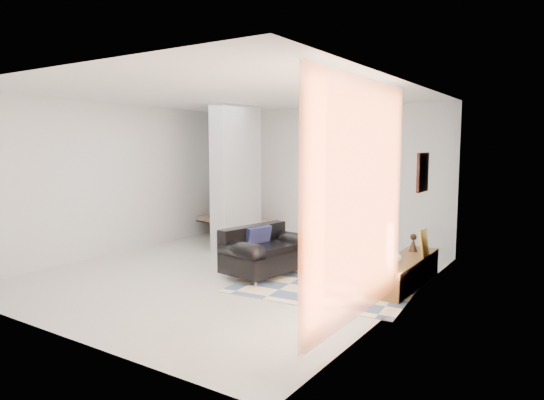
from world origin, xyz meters
The scene contains 17 objects.
floor centered at (0.00, 0.00, 0.00)m, with size 6.00×6.00×0.00m, color beige.
ceiling centered at (0.00, 0.00, 2.80)m, with size 6.00×6.00×0.00m, color white.
wall_back centered at (0.00, 3.00, 1.40)m, with size 6.00×6.00×0.00m, color silver.
wall_front centered at (0.00, -3.00, 1.40)m, with size 6.00×6.00×0.00m, color silver.
wall_left centered at (-2.75, 0.00, 1.40)m, with size 6.00×6.00×0.00m, color silver.
wall_right centered at (2.75, 0.00, 1.40)m, with size 6.00×6.00×0.00m, color silver.
partition_column centered at (-1.10, 1.60, 1.40)m, with size 0.35×1.20×2.80m, color #B2B7B9.
hallway_door centered at (-2.10, 2.96, 1.02)m, with size 0.85×0.06×2.04m, color silver.
curtain centered at (2.67, -1.15, 1.45)m, with size 2.55×2.55×0.00m, color #FB7942.
wall_art centered at (2.72, 0.90, 1.65)m, with size 0.04×0.45×0.55m, color #36170E.
media_console centered at (2.52, 0.90, 0.20)m, with size 0.45×1.88×0.80m.
loveseat centered at (0.48, 0.24, 0.36)m, with size 1.01×1.49×0.76m.
daybed centered at (-1.77, 2.48, 0.41)m, with size 2.08×1.20×0.77m.
area_rug centered at (1.60, 0.04, 0.01)m, with size 2.43×1.62×0.01m, color beige.
cylinder_lamp centered at (2.50, 0.27, 0.69)m, with size 0.11×0.11×0.59m, color white.
bronze_figurine centered at (2.47, 1.40, 0.53)m, with size 0.13×0.13×0.27m, color #2F1F14, non-canonical shape.
vase centered at (2.47, 0.56, 0.50)m, with size 0.19×0.19×0.20m, color white.
Camera 1 is at (4.68, -5.92, 2.01)m, focal length 32.00 mm.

